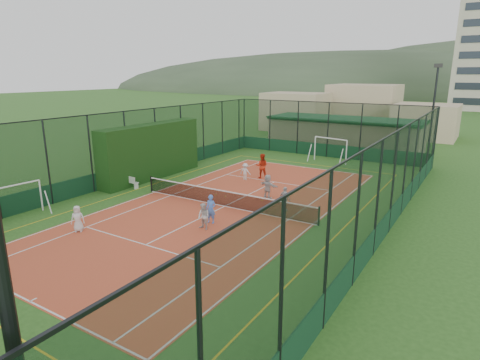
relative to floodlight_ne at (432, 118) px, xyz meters
The scene contains 19 objects.
ground 19.15m from the floodlight_ne, 117.39° to the right, with size 300.00×300.00×0.00m, color #2E5B1F.
court_slab 19.14m from the floodlight_ne, 117.39° to the right, with size 11.17×23.97×0.01m, color #C5432B.
tennis_net 19.04m from the floodlight_ne, 117.39° to the right, with size 11.67×0.12×1.06m, color black, non-canonical shape.
perimeter_fence 18.77m from the floodlight_ne, 117.39° to the right, with size 18.12×34.12×5.00m, color black, non-canonical shape.
floodlight_ne is the anchor object (origin of this frame).
clubhouse 10.47m from the floodlight_ne, 147.88° to the left, with size 15.20×7.20×3.15m, color tan, non-canonical shape.
distant_hills 133.74m from the floodlight_ne, 93.69° to the left, with size 200.00×60.00×24.00m, color #384C33, non-canonical shape.
hedge_left 21.95m from the floodlight_ne, 140.67° to the right, with size 1.37×9.11×3.99m, color black.
white_bench 23.65m from the floodlight_ne, 134.60° to the right, with size 1.55×0.42×0.87m, color white, non-canonical shape.
futsal_goal_near 29.60m from the floodlight_ne, 125.60° to the right, with size 0.80×2.75×1.77m, color white, non-canonical shape.
futsal_goal_far 8.33m from the floodlight_ne, 166.96° to the right, with size 3.24×0.94×2.09m, color white, non-canonical shape.
child_near_left 26.91m from the floodlight_ne, 118.10° to the right, with size 0.64×0.42×1.31m, color silver.
child_near_mid 20.94m from the floodlight_ne, 111.90° to the right, with size 0.55×0.36×1.50m, color #4E7FDF.
child_near_right 21.72m from the floodlight_ne, 110.43° to the right, with size 0.65×0.51×1.34m, color silver.
child_far_left 15.59m from the floodlight_ne, 134.68° to the right, with size 0.80×0.46×1.23m, color silver.
child_far_right 16.64m from the floodlight_ne, 108.99° to the right, with size 0.81×0.34×1.38m, color silver.
child_far_back 15.95m from the floodlight_ne, 117.70° to the right, with size 1.39×0.44×1.50m, color silver.
coach 14.24m from the floodlight_ne, 135.68° to the right, with size 0.89×0.69×1.83m, color red.
tennis_balls 18.25m from the floodlight_ne, 121.66° to the right, with size 3.15×1.51×0.07m.
Camera 1 is at (12.49, -18.40, 7.54)m, focal length 30.00 mm.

